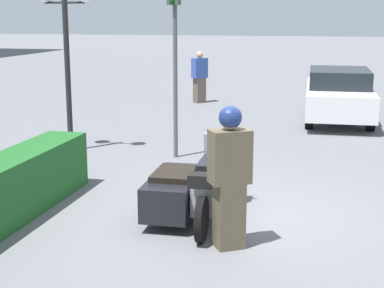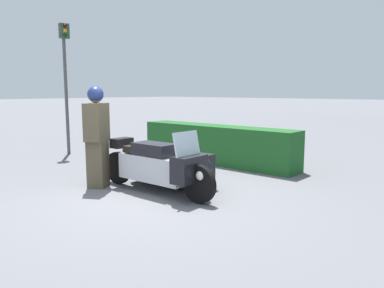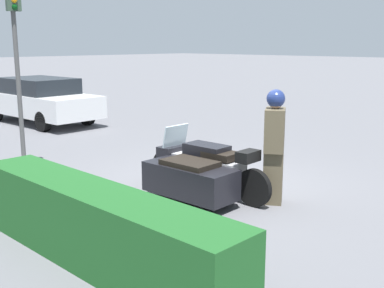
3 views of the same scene
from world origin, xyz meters
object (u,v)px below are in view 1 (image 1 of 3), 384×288
Objects in this scene: police_motorcycle at (194,186)px; pedestrian_bystander at (200,77)px; twin_lamp_post at (65,22)px; parked_car_background at (338,94)px; officer_rider at (230,174)px; traffic_light_near at (175,47)px; hedge_bush_curbside at (5,191)px.

police_motorcycle is 1.48× the size of pedestrian_bystander.
twin_lamp_post reaches higher than police_motorcycle.
police_motorcycle is at bearing 164.73° from parked_car_background.
traffic_light_near is at bearing 171.43° from officer_rider.
officer_rider reaches higher than hedge_bush_curbside.
officer_rider is 0.52× the size of twin_lamp_post.
hedge_bush_curbside is 2.45× the size of pedestrian_bystander.
parked_car_background is (5.44, -5.89, -2.07)m from twin_lamp_post.
officer_rider is 5.26m from traffic_light_near.
officer_rider is 13.15m from pedestrian_bystander.
twin_lamp_post is 8.29m from pedestrian_bystander.
traffic_light_near reaches higher than hedge_bush_curbside.
police_motorcycle is at bearing -134.58° from twin_lamp_post.
police_motorcycle is 0.73× the size of twin_lamp_post.
police_motorcycle is 5.73m from twin_lamp_post.
hedge_bush_curbside is at bearing -6.96° from traffic_light_near.
police_motorcycle is at bearing 29.55° from traffic_light_near.
pedestrian_bystander is at bearing 10.40° from police_motorcycle.
twin_lamp_post is (4.78, 4.45, 1.86)m from officer_rider.
pedestrian_bystander is (8.06, 1.27, -1.46)m from traffic_light_near.
officer_rider is at bearing 33.27° from traffic_light_near.
hedge_bush_curbside is 12.54m from pedestrian_bystander.
parked_car_background is (10.21, -1.45, -0.22)m from officer_rider.
hedge_bush_curbside is at bearing -166.77° from twin_lamp_post.
traffic_light_near is 0.74× the size of parked_car_background.
traffic_light_near is at bearing 146.48° from parked_car_background.
officer_rider is 1.06× the size of pedestrian_bystander.
officer_rider is 0.43× the size of hedge_bush_curbside.
twin_lamp_post reaches higher than officer_rider.
parked_car_background is at bearing 15.33° from pedestrian_bystander.
police_motorcycle is 0.55× the size of parked_car_background.
officer_rider is 0.39× the size of parked_car_background.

